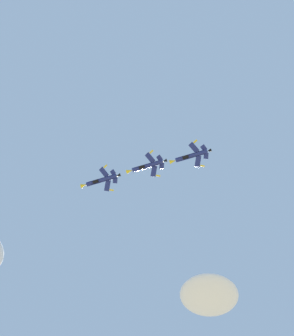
# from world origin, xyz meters

# --- Properties ---
(cloud_high_distant) EXTENTS (36.41, 31.60, 10.04)m
(cloud_high_distant) POSITION_xyz_m (77.82, 154.98, 204.00)
(cloud_high_distant) COLOR white
(fighter_jet_lead) EXTENTS (14.24, 10.99, 5.35)m
(fighter_jet_lead) POSITION_xyz_m (-2.37, 68.57, 144.69)
(fighter_jet_lead) COLOR navy
(fighter_jet_left_wing) EXTENTS (14.24, 11.04, 5.28)m
(fighter_jet_left_wing) POSITION_xyz_m (13.15, 58.46, 144.88)
(fighter_jet_left_wing) COLOR navy
(fighter_jet_right_wing) EXTENTS (14.24, 11.02, 5.30)m
(fighter_jet_right_wing) POSITION_xyz_m (27.53, 49.79, 143.04)
(fighter_jet_right_wing) COLOR navy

